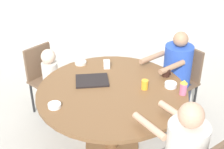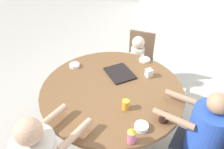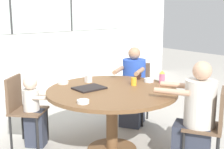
{
  "view_description": "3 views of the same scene",
  "coord_description": "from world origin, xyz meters",
  "px_view_note": "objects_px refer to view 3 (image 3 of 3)",
  "views": [
    {
      "loc": [
        -0.3,
        -2.66,
        2.48
      ],
      "look_at": [
        0.0,
        0.0,
        0.95
      ],
      "focal_mm": 50.0,
      "sensor_mm": 36.0,
      "label": 1
    },
    {
      "loc": [
        1.63,
        -0.78,
        2.28
      ],
      "look_at": [
        0.0,
        0.0,
        0.95
      ],
      "focal_mm": 35.0,
      "sensor_mm": 36.0,
      "label": 2
    },
    {
      "loc": [
        -2.23,
        -2.74,
        1.71
      ],
      "look_at": [
        0.0,
        0.0,
        0.95
      ],
      "focal_mm": 50.0,
      "sensor_mm": 36.0,
      "label": 3
    }
  ],
  "objects_px": {
    "chair_for_toddler": "(21,104)",
    "chair_for_man_blue_shirt": "(136,86)",
    "sippy_cup": "(162,77)",
    "juice_glass": "(134,81)",
    "person_toddler": "(34,112)",
    "bowl_cereal": "(149,80)",
    "bowl_white_shallow": "(83,102)",
    "person_man_blue_shirt": "(133,90)",
    "bowl_fruit": "(63,83)",
    "coffee_mug": "(138,76)",
    "person_woman_green_shirt": "(196,120)",
    "milk_carton_small": "(88,79)",
    "chair_for_woman_green_shirt": "(212,121)"
  },
  "relations": [
    {
      "from": "person_man_blue_shirt",
      "to": "bowl_cereal",
      "type": "distance_m",
      "value": 0.63
    },
    {
      "from": "sippy_cup",
      "to": "bowl_cereal",
      "type": "xyz_separation_m",
      "value": [
        -0.08,
        0.15,
        -0.06
      ]
    },
    {
      "from": "chair_for_woman_green_shirt",
      "to": "person_man_blue_shirt",
      "type": "xyz_separation_m",
      "value": [
        0.26,
        1.51,
        -0.02
      ]
    },
    {
      "from": "chair_for_man_blue_shirt",
      "to": "bowl_cereal",
      "type": "xyz_separation_m",
      "value": [
        -0.36,
        -0.61,
        0.26
      ]
    },
    {
      "from": "milk_carton_small",
      "to": "bowl_cereal",
      "type": "distance_m",
      "value": 0.78
    },
    {
      "from": "chair_for_woman_green_shirt",
      "to": "person_toddler",
      "type": "relative_size",
      "value": 0.97
    },
    {
      "from": "chair_for_woman_green_shirt",
      "to": "milk_carton_small",
      "type": "relative_size",
      "value": 9.53
    },
    {
      "from": "person_toddler",
      "to": "sippy_cup",
      "type": "height_order",
      "value": "sippy_cup"
    },
    {
      "from": "person_woman_green_shirt",
      "to": "chair_for_man_blue_shirt",
      "type": "bearing_deg",
      "value": 41.97
    },
    {
      "from": "chair_for_woman_green_shirt",
      "to": "chair_for_toddler",
      "type": "xyz_separation_m",
      "value": [
        -1.33,
        1.83,
        0.0
      ]
    },
    {
      "from": "chair_for_man_blue_shirt",
      "to": "juice_glass",
      "type": "distance_m",
      "value": 0.93
    },
    {
      "from": "juice_glass",
      "to": "bowl_cereal",
      "type": "bearing_deg",
      "value": 1.46
    },
    {
      "from": "person_toddler",
      "to": "coffee_mug",
      "type": "relative_size",
      "value": 10.07
    },
    {
      "from": "coffee_mug",
      "to": "sippy_cup",
      "type": "height_order",
      "value": "sippy_cup"
    },
    {
      "from": "person_woman_green_shirt",
      "to": "sippy_cup",
      "type": "height_order",
      "value": "person_woman_green_shirt"
    },
    {
      "from": "bowl_white_shallow",
      "to": "bowl_fruit",
      "type": "bearing_deg",
      "value": 72.66
    },
    {
      "from": "chair_for_man_blue_shirt",
      "to": "milk_carton_small",
      "type": "relative_size",
      "value": 9.53
    },
    {
      "from": "chair_for_woman_green_shirt",
      "to": "person_woman_green_shirt",
      "type": "relative_size",
      "value": 0.76
    },
    {
      "from": "sippy_cup",
      "to": "person_woman_green_shirt",
      "type": "bearing_deg",
      "value": -107.21
    },
    {
      "from": "person_woman_green_shirt",
      "to": "juice_glass",
      "type": "relative_size",
      "value": 11.74
    },
    {
      "from": "chair_for_woman_green_shirt",
      "to": "coffee_mug",
      "type": "relative_size",
      "value": 9.82
    },
    {
      "from": "person_man_blue_shirt",
      "to": "person_toddler",
      "type": "bearing_deg",
      "value": 49.99
    },
    {
      "from": "coffee_mug",
      "to": "bowl_fruit",
      "type": "relative_size",
      "value": 0.66
    },
    {
      "from": "chair_for_toddler",
      "to": "sippy_cup",
      "type": "distance_m",
      "value": 1.8
    },
    {
      "from": "chair_for_man_blue_shirt",
      "to": "bowl_white_shallow",
      "type": "xyz_separation_m",
      "value": [
        -1.53,
        -0.84,
        0.25
      ]
    },
    {
      "from": "chair_for_man_blue_shirt",
      "to": "person_toddler",
      "type": "height_order",
      "value": "person_toddler"
    },
    {
      "from": "bowl_cereal",
      "to": "sippy_cup",
      "type": "bearing_deg",
      "value": -60.88
    },
    {
      "from": "person_woman_green_shirt",
      "to": "juice_glass",
      "type": "height_order",
      "value": "person_woman_green_shirt"
    },
    {
      "from": "person_woman_green_shirt",
      "to": "bowl_cereal",
      "type": "bearing_deg",
      "value": 51.69
    },
    {
      "from": "juice_glass",
      "to": "bowl_white_shallow",
      "type": "distance_m",
      "value": 0.93
    },
    {
      "from": "sippy_cup",
      "to": "chair_for_man_blue_shirt",
      "type": "bearing_deg",
      "value": 70.17
    },
    {
      "from": "milk_carton_small",
      "to": "bowl_fruit",
      "type": "height_order",
      "value": "milk_carton_small"
    },
    {
      "from": "person_toddler",
      "to": "bowl_fruit",
      "type": "bearing_deg",
      "value": 119.51
    },
    {
      "from": "chair_for_woman_green_shirt",
      "to": "chair_for_toddler",
      "type": "relative_size",
      "value": 1.0
    },
    {
      "from": "person_man_blue_shirt",
      "to": "person_woman_green_shirt",
      "type": "bearing_deg",
      "value": 133.72
    },
    {
      "from": "chair_for_man_blue_shirt",
      "to": "coffee_mug",
      "type": "bearing_deg",
      "value": 106.5
    },
    {
      "from": "chair_for_toddler",
      "to": "bowl_cereal",
      "type": "xyz_separation_m",
      "value": [
        1.38,
        -0.85,
        0.26
      ]
    },
    {
      "from": "person_toddler",
      "to": "milk_carton_small",
      "type": "xyz_separation_m",
      "value": [
        0.66,
        -0.25,
        0.38
      ]
    },
    {
      "from": "juice_glass",
      "to": "person_toddler",
      "type": "bearing_deg",
      "value": 143.54
    },
    {
      "from": "coffee_mug",
      "to": "bowl_white_shallow",
      "type": "height_order",
      "value": "coffee_mug"
    },
    {
      "from": "bowl_white_shallow",
      "to": "chair_for_man_blue_shirt",
      "type": "bearing_deg",
      "value": 28.76
    },
    {
      "from": "chair_for_man_blue_shirt",
      "to": "chair_for_toddler",
      "type": "xyz_separation_m",
      "value": [
        -1.74,
        0.23,
        0.0
      ]
    },
    {
      "from": "person_man_blue_shirt",
      "to": "juice_glass",
      "type": "distance_m",
      "value": 0.78
    },
    {
      "from": "person_toddler",
      "to": "bowl_cereal",
      "type": "height_order",
      "value": "person_toddler"
    },
    {
      "from": "person_man_blue_shirt",
      "to": "bowl_fruit",
      "type": "bearing_deg",
      "value": 53.31
    },
    {
      "from": "person_woman_green_shirt",
      "to": "bowl_white_shallow",
      "type": "height_order",
      "value": "person_woman_green_shirt"
    },
    {
      "from": "person_toddler",
      "to": "person_woman_green_shirt",
      "type": "bearing_deg",
      "value": 83.41
    },
    {
      "from": "milk_carton_small",
      "to": "bowl_white_shallow",
      "type": "relative_size",
      "value": 0.76
    },
    {
      "from": "chair_for_toddler",
      "to": "chair_for_man_blue_shirt",
      "type": "bearing_deg",
      "value": 129.68
    },
    {
      "from": "chair_for_toddler",
      "to": "person_woman_green_shirt",
      "type": "height_order",
      "value": "person_woman_green_shirt"
    }
  ]
}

